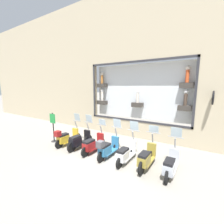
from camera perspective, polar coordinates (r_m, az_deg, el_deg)
name	(u,v)px	position (r m, az deg, el deg)	size (l,w,h in m)	color
ground_plane	(104,159)	(7.14, -2.99, -17.39)	(120.00, 120.00, 0.00)	gray
building_facade	(138,63)	(9.63, 9.78, 17.99)	(1.25, 36.00, 9.10)	tan
scooter_silver_0	(171,165)	(6.21, 21.41, -18.14)	(1.79, 0.61, 1.64)	black
scooter_olive_1	(146,158)	(6.39, 13.00, -16.62)	(1.81, 0.61, 1.59)	black
scooter_white_2	(126,153)	(6.71, 5.29, -15.32)	(1.79, 0.60, 1.67)	black
scooter_teal_3	(107,148)	(7.07, -1.77, -13.50)	(1.80, 0.61, 1.66)	black
scooter_red_4	(93,144)	(7.64, -7.37, -12.10)	(1.80, 0.60, 1.54)	black
scooter_black_5	(79,140)	(8.21, -12.38, -10.50)	(1.81, 0.61, 1.70)	black
scooter_yellow_6	(66,137)	(8.80, -17.04, -9.18)	(1.79, 0.61, 1.68)	black
shop_sign_post	(53,126)	(9.50, -21.50, -5.06)	(0.36, 0.45, 1.73)	#232326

